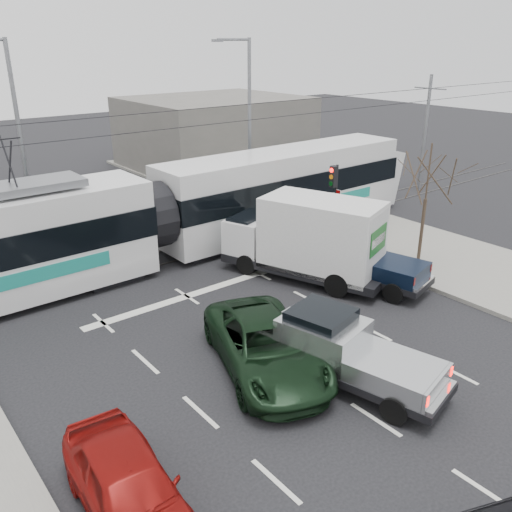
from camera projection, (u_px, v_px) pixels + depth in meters
ground at (336, 348)px, 16.80m from camera, size 120.00×120.00×0.00m
sidewalk_right at (490, 273)px, 21.97m from camera, size 6.00×60.00×0.15m
rails at (172, 255)px, 24.06m from camera, size 60.00×1.60×0.03m
building_right at (215, 132)px, 40.24m from camera, size 12.00×10.00×5.00m
bare_tree at (428, 177)px, 21.59m from camera, size 2.40×2.40×5.00m
traffic_signal at (334, 187)px, 24.24m from camera, size 0.44×0.44×3.60m
street_lamp_near at (247, 115)px, 29.29m from camera, size 2.38×0.25×9.00m
street_lamp_far at (15, 131)px, 24.11m from camera, size 2.38×0.25×9.00m
catenary at (167, 169)px, 22.62m from camera, size 60.00×0.20×7.00m
tram at (151, 217)px, 22.39m from camera, size 28.59×3.24×5.83m
silver_pickup at (341, 349)px, 14.96m from camera, size 2.99×5.58×1.93m
box_truck at (308, 239)px, 21.19m from camera, size 4.38×6.98×3.30m
navy_pickup at (360, 259)px, 20.97m from camera, size 2.86×5.12×2.04m
green_car at (266, 346)px, 15.44m from camera, size 4.25×6.03×1.53m
red_car at (129, 487)px, 10.61m from camera, size 2.14×4.50×1.48m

